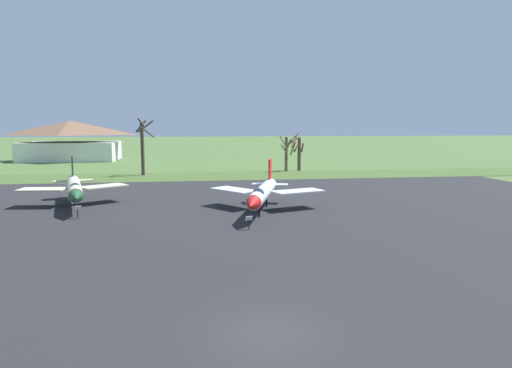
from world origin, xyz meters
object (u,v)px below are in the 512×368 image
Objects in this scene: jet_fighter_rear_left at (263,192)px; info_placard_rear_left at (249,221)px; visitor_building at (70,141)px; jet_fighter_front_left at (74,188)px; info_placard_front_left at (78,210)px.

info_placard_rear_left is (-2.09, -6.56, -1.17)m from jet_fighter_rear_left.
jet_fighter_rear_left is 6.99m from info_placard_rear_left.
visitor_building reaches higher than jet_fighter_rear_left.
jet_fighter_front_left is 12.15× the size of info_placard_rear_left.
jet_fighter_front_left is at bearing 105.60° from info_placard_front_left.
visitor_building reaches higher than jet_fighter_front_left.
jet_fighter_rear_left is (15.83, 0.51, 1.12)m from info_placard_front_left.
visitor_building is at bearing 113.12° from info_placard_rear_left.
jet_fighter_front_left reaches higher than info_placard_front_left.
jet_fighter_front_left is at bearing 162.74° from jet_fighter_rear_left.
jet_fighter_front_left is at bearing -75.61° from visitor_building.
info_placard_front_left is 0.05× the size of visitor_building.
visitor_building is at bearing 104.50° from info_placard_front_left.
jet_fighter_rear_left is 0.61× the size of visitor_building.
visitor_building is (-17.14, 66.28, 3.70)m from info_placard_front_left.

